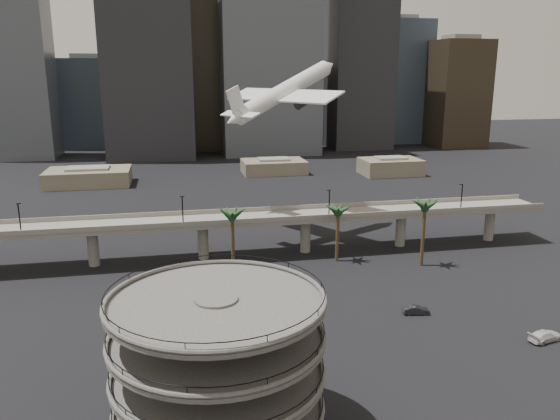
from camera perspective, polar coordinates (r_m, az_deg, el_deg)
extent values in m
plane|color=black|center=(68.79, 4.93, -19.47)|extent=(700.00, 700.00, 0.00)
cylinder|color=#484543|center=(59.15, -6.46, -16.48)|extent=(4.40, 4.40, 16.50)
cylinder|color=#484543|center=(61.41, -6.34, -19.87)|extent=(22.00, 22.00, 0.45)
torus|color=#484543|center=(61.15, -6.36, -19.50)|extent=(22.20, 22.20, 0.50)
torus|color=black|center=(60.71, -6.38, -18.88)|extent=(21.80, 21.80, 0.10)
cylinder|color=#484543|center=(59.26, -6.45, -16.67)|extent=(22.00, 22.00, 0.45)
torus|color=#484543|center=(59.02, -6.47, -16.27)|extent=(22.20, 22.20, 0.50)
torus|color=black|center=(58.62, -6.49, -15.60)|extent=(21.80, 21.80, 0.10)
cylinder|color=#484543|center=(57.32, -6.57, -13.23)|extent=(22.00, 22.00, 0.45)
torus|color=#484543|center=(57.10, -6.58, -12.81)|extent=(22.20, 22.20, 0.50)
torus|color=black|center=(56.74, -6.60, -12.09)|extent=(21.80, 21.80, 0.10)
cylinder|color=#484543|center=(55.59, -6.69, -9.57)|extent=(22.00, 22.00, 0.45)
torus|color=#484543|center=(55.40, -6.70, -9.12)|extent=(22.20, 22.20, 0.50)
torus|color=black|center=(55.09, -6.72, -8.36)|extent=(21.80, 21.80, 0.10)
cube|color=slate|center=(115.04, -2.63, -0.94)|extent=(130.00, 9.00, 0.90)
cube|color=slate|center=(110.51, -2.28, -1.09)|extent=(130.00, 0.30, 1.00)
cube|color=slate|center=(119.11, -2.97, 0.03)|extent=(130.00, 0.30, 1.00)
cylinder|color=slate|center=(116.15, -18.95, -3.74)|extent=(2.20, 2.20, 8.00)
cylinder|color=slate|center=(115.14, -8.03, -3.24)|extent=(2.20, 2.20, 8.00)
cylinder|color=slate|center=(118.29, 2.67, -2.63)|extent=(2.20, 2.20, 8.00)
cylinder|color=slate|center=(125.28, 12.49, -1.99)|extent=(2.20, 2.20, 8.00)
cylinder|color=slate|center=(135.53, 21.04, -1.39)|extent=(2.20, 2.20, 8.00)
cylinder|color=black|center=(112.67, -25.56, -0.84)|extent=(0.24, 0.24, 6.00)
cylinder|color=black|center=(109.07, -10.14, -0.10)|extent=(0.24, 0.24, 6.00)
cylinder|color=black|center=(113.57, 5.16, 0.64)|extent=(0.24, 0.24, 6.00)
cylinder|color=black|center=(125.30, 18.44, 1.24)|extent=(0.24, 0.24, 6.00)
cylinder|color=#4D3B21|center=(104.38, -4.95, -3.68)|extent=(0.70, 0.70, 12.15)
ellipsoid|color=#1C3E1E|center=(102.58, -5.03, -0.24)|extent=(4.40, 4.40, 2.00)
cylinder|color=#4D3B21|center=(112.69, 6.01, -2.71)|extent=(0.70, 0.70, 10.80)
ellipsoid|color=#1C3E1E|center=(111.15, 6.09, 0.15)|extent=(4.40, 4.40, 2.00)
cylinder|color=#4D3B21|center=(112.90, 14.72, -2.60)|extent=(0.70, 0.70, 12.60)
ellipsoid|color=#1C3E1E|center=(111.20, 14.93, 0.71)|extent=(4.40, 4.40, 2.00)
cube|color=#64594A|center=(199.95, -19.36, 3.26)|extent=(28.00, 18.00, 5.50)
cube|color=slate|center=(199.42, -19.43, 4.15)|extent=(14.00, 9.00, 0.80)
cube|color=#64594A|center=(211.40, -0.67, 4.56)|extent=(24.00, 16.00, 5.00)
cube|color=slate|center=(210.93, -0.67, 5.33)|extent=(12.00, 8.00, 0.80)
cube|color=#64594A|center=(212.28, 11.46, 4.45)|extent=(22.00, 15.00, 6.00)
cube|color=slate|center=(211.75, 11.51, 5.36)|extent=(11.00, 7.50, 0.80)
cube|color=#494E57|center=(272.22, -25.47, 12.50)|extent=(26.00, 24.00, 72.19)
cube|color=#323F4E|center=(302.61, -18.96, 10.49)|extent=(30.00, 30.00, 44.43)
cube|color=slate|center=(302.28, -19.33, 14.92)|extent=(16.50, 16.50, 2.40)
cube|color=black|center=(255.20, -13.83, 16.74)|extent=(38.00, 30.00, 101.81)
cube|color=black|center=(280.61, -7.19, 14.88)|extent=(28.00, 26.00, 83.30)
cube|color=#494E57|center=(264.49, -1.25, 18.03)|extent=(45.00, 32.00, 111.07)
cube|color=#806F58|center=(303.92, 2.33, 10.73)|extent=(24.00, 24.00, 38.87)
cube|color=slate|center=(303.35, 2.37, 14.62)|extent=(13.20, 13.20, 2.40)
cube|color=black|center=(285.95, 8.26, 15.29)|extent=(30.00, 28.00, 87.93)
cube|color=#323F4E|center=(314.33, 11.70, 12.93)|extent=(34.00, 30.00, 64.79)
cube|color=slate|center=(315.50, 12.02, 19.04)|extent=(18.70, 16.50, 2.40)
cube|color=black|center=(302.89, 17.97, 11.45)|extent=(26.00, 26.00, 53.68)
cube|color=slate|center=(303.14, 18.39, 16.74)|extent=(14.30, 14.30, 2.40)
cube|color=#806F58|center=(317.33, -5.16, 10.50)|extent=(22.00, 22.00, 35.17)
cube|color=slate|center=(316.66, -5.24, 13.89)|extent=(12.10, 12.10, 2.40)
cylinder|color=silver|center=(125.50, 0.46, 12.32)|extent=(25.92, 18.74, 13.52)
cone|color=silver|center=(136.52, 5.10, 14.75)|extent=(5.97, 5.69, 4.76)
cone|color=silver|center=(115.68, -4.90, 9.35)|extent=(5.62, 5.27, 4.37)
cube|color=silver|center=(125.00, 0.21, 11.88)|extent=(22.42, 29.55, 2.67)
cube|color=silver|center=(116.74, -4.23, 9.95)|extent=(7.70, 10.00, 1.10)
cube|color=silver|center=(115.93, -4.64, 11.26)|extent=(4.45, 3.09, 6.50)
cylinder|color=#242529|center=(129.84, -1.29, 11.44)|extent=(5.15, 4.36, 3.45)
cylinder|color=#242529|center=(121.80, 2.47, 11.25)|extent=(5.15, 4.36, 3.45)
imported|color=#B11919|center=(80.51, 1.10, -13.40)|extent=(4.69, 2.34, 1.54)
imported|color=black|center=(92.37, 14.04, -10.10)|extent=(4.46, 2.19, 1.41)
imported|color=silver|center=(90.26, 25.97, -11.73)|extent=(5.83, 3.45, 1.59)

